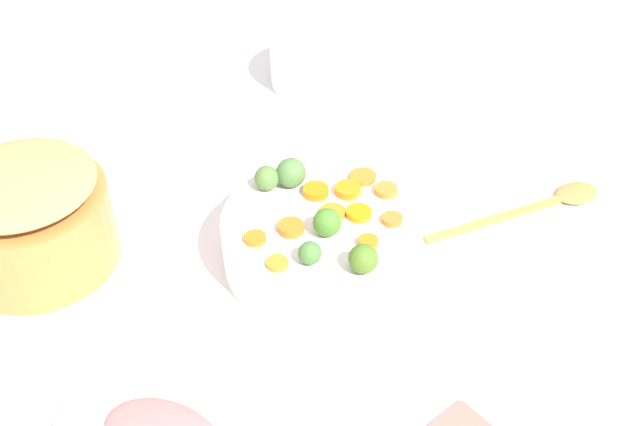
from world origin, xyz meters
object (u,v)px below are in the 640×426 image
(metal_pot, at_px, (32,228))
(wooden_spoon, at_px, (550,202))
(serving_bowl_carrots, at_px, (320,240))
(casserole_dish, at_px, (322,61))

(metal_pot, height_order, wooden_spoon, metal_pot)
(serving_bowl_carrots, xyz_separation_m, wooden_spoon, (0.37, -0.07, -0.03))
(wooden_spoon, bearing_deg, metal_pot, 158.72)
(metal_pot, xyz_separation_m, wooden_spoon, (0.72, -0.28, -0.05))
(serving_bowl_carrots, bearing_deg, metal_pot, 149.04)
(serving_bowl_carrots, height_order, metal_pot, metal_pot)
(metal_pot, relative_size, wooden_spoon, 0.72)
(metal_pot, xyz_separation_m, casserole_dish, (0.60, 0.22, -0.02))
(serving_bowl_carrots, relative_size, casserole_dish, 1.42)
(metal_pot, bearing_deg, casserole_dish, 20.27)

